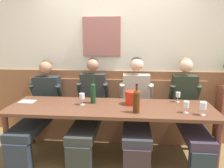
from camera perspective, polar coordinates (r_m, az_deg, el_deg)
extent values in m
cube|color=brown|center=(3.10, -0.65, -20.06)|extent=(6.80, 6.80, 0.02)
cube|color=silver|center=(3.72, 0.99, 8.41)|extent=(6.80, 0.08, 2.80)
cube|color=#995D56|center=(3.67, -2.69, 12.15)|extent=(0.61, 0.04, 0.62)
cube|color=brown|center=(3.82, 0.89, -4.63)|extent=(6.80, 0.03, 1.08)
cube|color=brown|center=(3.71, 0.61, -10.37)|extent=(2.98, 0.42, 0.44)
cube|color=brown|center=(3.63, 0.62, -6.79)|extent=(2.92, 0.39, 0.05)
cube|color=brown|center=(3.74, 0.86, -2.22)|extent=(2.98, 0.04, 0.45)
cube|color=brown|center=(2.92, -0.39, -6.16)|extent=(2.68, 0.80, 0.04)
cylinder|color=brown|center=(3.15, -25.41, -13.29)|extent=(0.07, 0.07, 0.71)
cylinder|color=#552E28|center=(2.92, 25.53, -15.28)|extent=(0.07, 0.07, 0.71)
cylinder|color=#55341F|center=(3.68, -20.21, -9.14)|extent=(0.07, 0.07, 0.71)
cylinder|color=#523025|center=(3.49, 21.78, -10.42)|extent=(0.07, 0.07, 0.71)
cube|color=#272F3E|center=(3.09, -23.11, -16.94)|extent=(0.31, 0.14, 0.38)
cube|color=#253037|center=(3.38, -19.59, -9.53)|extent=(0.34, 1.07, 0.11)
cube|color=#212727|center=(3.79, -16.33, -1.98)|extent=(0.41, 0.23, 0.52)
sphere|color=#AB7459|center=(3.71, -16.76, 4.17)|extent=(0.21, 0.21, 0.21)
sphere|color=#4F3522|center=(3.73, -16.65, 4.62)|extent=(0.19, 0.19, 0.19)
cylinder|color=#212727|center=(3.83, -19.63, -1.71)|extent=(0.08, 0.20, 0.27)
cylinder|color=#212727|center=(3.67, -13.45, -1.91)|extent=(0.08, 0.20, 0.27)
cube|color=#2A312E|center=(2.83, -8.51, -18.83)|extent=(0.30, 0.14, 0.38)
cube|color=#2E3131|center=(3.15, -6.56, -10.48)|extent=(0.33, 1.08, 0.11)
cube|color=#242A26|center=(3.58, -4.85, -1.89)|extent=(0.40, 0.19, 0.57)
sphere|color=#A5725B|center=(3.49, -5.00, 4.97)|extent=(0.19, 0.19, 0.19)
sphere|color=black|center=(3.51, -4.94, 5.40)|extent=(0.17, 0.17, 0.17)
cylinder|color=#242A26|center=(3.58, -8.30, -1.40)|extent=(0.08, 0.20, 0.27)
cylinder|color=#242A26|center=(3.51, -1.56, -1.56)|extent=(0.08, 0.20, 0.27)
cube|color=#342A2E|center=(2.77, 6.38, -19.58)|extent=(0.32, 0.14, 0.38)
cube|color=#2D2E36|center=(3.09, 6.31, -10.94)|extent=(0.35, 1.07, 0.11)
cube|color=#A29988|center=(3.53, 6.26, -2.14)|extent=(0.42, 0.21, 0.57)
sphere|color=#E0AF92|center=(3.44, 6.43, 4.92)|extent=(0.21, 0.21, 0.21)
sphere|color=black|center=(3.46, 6.43, 5.40)|extent=(0.19, 0.19, 0.19)
cylinder|color=#A29988|center=(3.48, 2.65, -1.69)|extent=(0.08, 0.20, 0.27)
cylinder|color=#A29988|center=(3.49, 9.90, -1.82)|extent=(0.08, 0.20, 0.27)
cube|color=#27323C|center=(2.89, 22.13, -19.03)|extent=(0.27, 0.14, 0.38)
cube|color=#362C3E|center=(3.19, 19.96, -10.83)|extent=(0.30, 1.07, 0.11)
cube|color=#242D20|center=(3.62, 18.06, -2.31)|extent=(0.36, 0.22, 0.57)
sphere|color=#DDB08E|center=(3.53, 18.56, 4.53)|extent=(0.20, 0.20, 0.20)
sphere|color=#9D6E49|center=(3.55, 18.50, 4.99)|extent=(0.19, 0.19, 0.19)
cylinder|color=#242D20|center=(3.53, 15.21, -1.92)|extent=(0.08, 0.20, 0.27)
cylinder|color=#242D20|center=(3.62, 21.22, -1.98)|extent=(0.08, 0.20, 0.27)
cylinder|color=red|center=(2.98, 5.34, -3.58)|extent=(0.19, 0.19, 0.18)
cylinder|color=#45250C|center=(2.66, 6.29, -5.11)|extent=(0.08, 0.08, 0.22)
sphere|color=#45250C|center=(2.63, 6.35, -2.52)|extent=(0.08, 0.08, 0.08)
cylinder|color=#45250C|center=(2.61, 6.38, -1.34)|extent=(0.03, 0.03, 0.09)
cylinder|color=black|center=(2.60, 6.41, -0.15)|extent=(0.03, 0.03, 0.02)
cylinder|color=#16371C|center=(3.03, -4.91, -2.84)|extent=(0.07, 0.07, 0.23)
sphere|color=#16371C|center=(3.00, -4.96, -0.49)|extent=(0.07, 0.07, 0.07)
cylinder|color=#16371C|center=(2.99, -4.97, 0.47)|extent=(0.03, 0.03, 0.08)
cylinder|color=black|center=(2.98, -4.99, 1.45)|extent=(0.03, 0.03, 0.02)
cylinder|color=silver|center=(3.23, 16.57, -4.43)|extent=(0.06, 0.06, 0.00)
cylinder|color=silver|center=(3.22, 16.61, -3.81)|extent=(0.01, 0.01, 0.07)
cylinder|color=silver|center=(3.20, 16.68, -2.63)|extent=(0.06, 0.06, 0.07)
cylinder|color=#E7E679|center=(3.21, 16.66, -3.01)|extent=(0.05, 0.05, 0.02)
cylinder|color=silver|center=(3.00, -7.69, -5.30)|extent=(0.07, 0.07, 0.00)
cylinder|color=silver|center=(2.99, -7.71, -4.53)|extent=(0.01, 0.01, 0.08)
cylinder|color=silver|center=(2.97, -7.75, -3.10)|extent=(0.07, 0.07, 0.07)
cylinder|color=#F4CF91|center=(2.97, -7.74, -3.55)|extent=(0.06, 0.06, 0.03)
cylinder|color=silver|center=(2.82, 18.48, -7.01)|extent=(0.06, 0.06, 0.00)
cylinder|color=silver|center=(2.81, 18.53, -6.37)|extent=(0.01, 0.01, 0.06)
cylinder|color=silver|center=(2.79, 18.62, -5.01)|extent=(0.07, 0.07, 0.08)
cylinder|color=silver|center=(2.81, 22.31, -7.37)|extent=(0.06, 0.06, 0.00)
cylinder|color=silver|center=(2.80, 22.37, -6.67)|extent=(0.01, 0.01, 0.07)
cylinder|color=silver|center=(2.77, 22.50, -5.18)|extent=(0.08, 0.08, 0.08)
cylinder|color=#E0D77E|center=(2.78, 22.44, -5.82)|extent=(0.07, 0.07, 0.02)
cube|color=white|center=(3.34, -20.97, -4.22)|extent=(0.21, 0.16, 0.00)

